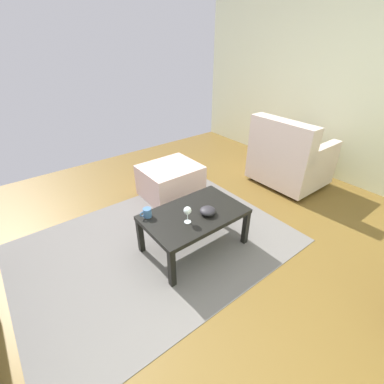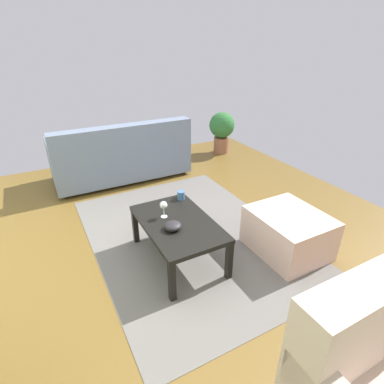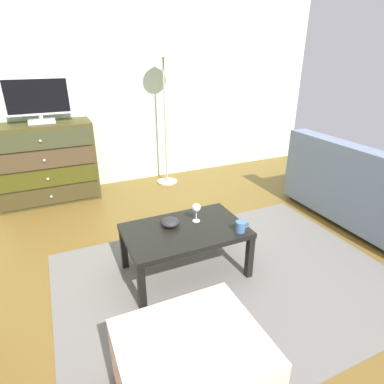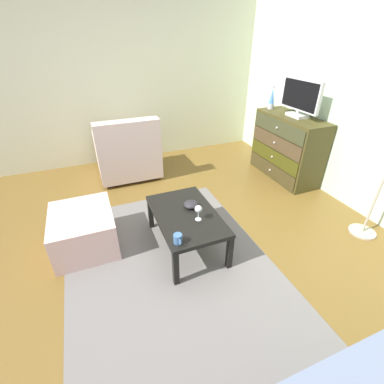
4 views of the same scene
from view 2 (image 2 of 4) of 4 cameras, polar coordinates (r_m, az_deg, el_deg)
name	(u,v)px [view 2 (image 2 of 4)]	position (r m, az deg, el deg)	size (l,w,h in m)	color
ground_plane	(181,254)	(3.05, -2.16, -11.51)	(5.80, 5.13, 0.05)	brown
area_rug	(189,236)	(3.24, -0.53, -8.14)	(2.60, 1.90, 0.01)	#65615E
coffee_table	(178,226)	(2.75, -2.65, -6.38)	(0.94, 0.59, 0.41)	black
wine_glass	(164,206)	(2.74, -5.32, -2.55)	(0.07, 0.07, 0.16)	silver
mug	(181,195)	(3.07, -2.10, -0.57)	(0.11, 0.08, 0.08)	#3E6495
bowl_decorative	(173,226)	(2.61, -3.62, -6.31)	(0.15, 0.15, 0.07)	#252327
couch_large	(121,156)	(4.55, -13.04, 6.54)	(0.85, 1.88, 0.85)	#332319
ottoman	(288,233)	(3.07, 17.45, -7.27)	(0.70, 0.60, 0.41)	beige
potted_plant	(222,129)	(5.49, 5.57, 11.66)	(0.44, 0.44, 0.72)	brown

